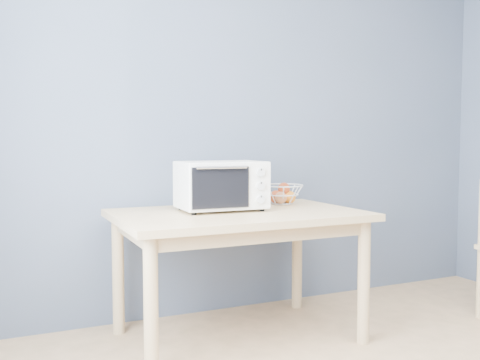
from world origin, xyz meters
name	(u,v)px	position (x,y,z in m)	size (l,w,h in m)	color
dining_table	(238,229)	(-0.32, 1.70, 0.65)	(1.40, 0.90, 0.75)	tan
toaster_oven	(218,185)	(-0.41, 1.78, 0.90)	(0.50, 0.37, 0.29)	white
fruit_basket	(282,194)	(0.09, 1.91, 0.82)	(0.36, 0.36, 0.14)	silver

